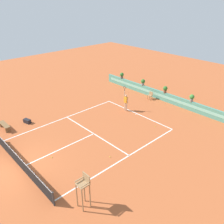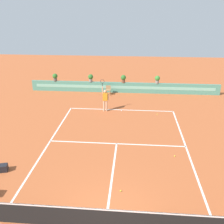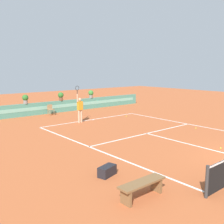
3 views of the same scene
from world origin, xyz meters
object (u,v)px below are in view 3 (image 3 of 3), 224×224
tennis_ball_by_sideline (221,148)px  tennis_ball_near_baseline (196,128)px  ball_kid_chair (51,109)px  gear_bag (107,171)px  tennis_player (80,108)px  potted_plant_right (91,94)px  potted_plant_left (25,99)px  potted_plant_centre (61,96)px  bench_courtside (142,186)px  tennis_ball_mid_court (126,116)px

tennis_ball_by_sideline → tennis_ball_near_baseline: bearing=47.9°
ball_kid_chair → tennis_ball_near_baseline: ball_kid_chair is taller
gear_bag → tennis_ball_near_baseline: (8.92, 2.12, -0.15)m
tennis_player → tennis_ball_near_baseline: bearing=-54.1°
potted_plant_right → potted_plant_left: same height
tennis_player → tennis_ball_near_baseline: tennis_player is taller
tennis_ball_near_baseline → ball_kid_chair: bearing=114.4°
tennis_ball_near_baseline → potted_plant_centre: size_ratio=0.09×
bench_courtside → potted_plant_centre: size_ratio=2.21×
tennis_ball_mid_court → potted_plant_left: size_ratio=0.09×
potted_plant_right → gear_bag: bearing=-123.4°
tennis_player → tennis_ball_mid_court: tennis_player is taller
potted_plant_centre → bench_courtside: bearing=-111.0°
ball_kid_chair → potted_plant_centre: 1.82m
tennis_ball_near_baseline → tennis_ball_by_sideline: (-2.82, -3.12, 0.00)m
ball_kid_chair → tennis_ball_mid_court: size_ratio=12.50×
gear_bag → potted_plant_right: (8.76, 13.26, 1.23)m
gear_bag → tennis_ball_by_sideline: size_ratio=10.29×
potted_plant_left → tennis_ball_mid_court: bearing=-41.2°
tennis_ball_near_baseline → tennis_ball_mid_court: same height
gear_bag → potted_plant_centre: potted_plant_centre is taller
tennis_ball_mid_court → potted_plant_right: potted_plant_right is taller
potted_plant_centre → potted_plant_right: size_ratio=1.00×
tennis_ball_by_sideline → potted_plant_centre: 14.34m
ball_kid_chair → potted_plant_right: (4.56, 0.73, 0.93)m
tennis_player → tennis_ball_by_sideline: tennis_player is taller
tennis_ball_mid_court → potted_plant_centre: size_ratio=0.09×
bench_courtside → tennis_ball_by_sideline: (6.34, 0.91, -0.34)m
tennis_ball_by_sideline → potted_plant_left: potted_plant_left is taller
gear_bag → ball_kid_chair: bearing=71.5°
potted_plant_left → tennis_ball_by_sideline: bearing=-75.6°
tennis_ball_mid_court → gear_bag: bearing=-136.4°
ball_kid_chair → gear_bag: bearing=-108.5°
bench_courtside → potted_plant_left: size_ratio=2.21×
ball_kid_chair → tennis_ball_near_baseline: 11.44m
bench_courtside → tennis_ball_by_sideline: 6.41m
potted_plant_left → potted_plant_centre: bearing=0.0°
ball_kid_chair → potted_plant_centre: bearing=28.0°
tennis_ball_by_sideline → potted_plant_left: (-3.66, 14.27, 1.38)m
bench_courtside → potted_plant_right: size_ratio=2.21×
tennis_ball_by_sideline → tennis_ball_mid_court: bearing=75.6°
tennis_player → tennis_ball_mid_court: size_ratio=38.01×
tennis_player → potted_plant_centre: size_ratio=3.57×
tennis_player → potted_plant_right: tennis_player is taller
tennis_player → potted_plant_left: size_ratio=3.57×
tennis_ball_near_baseline → potted_plant_left: (-6.48, 11.14, 1.38)m
tennis_ball_mid_court → tennis_ball_by_sideline: size_ratio=1.00×
tennis_ball_mid_court → potted_plant_right: (0.33, 5.24, 1.38)m
bench_courtside → potted_plant_right: potted_plant_right is taller
tennis_player → potted_plant_right: 6.55m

